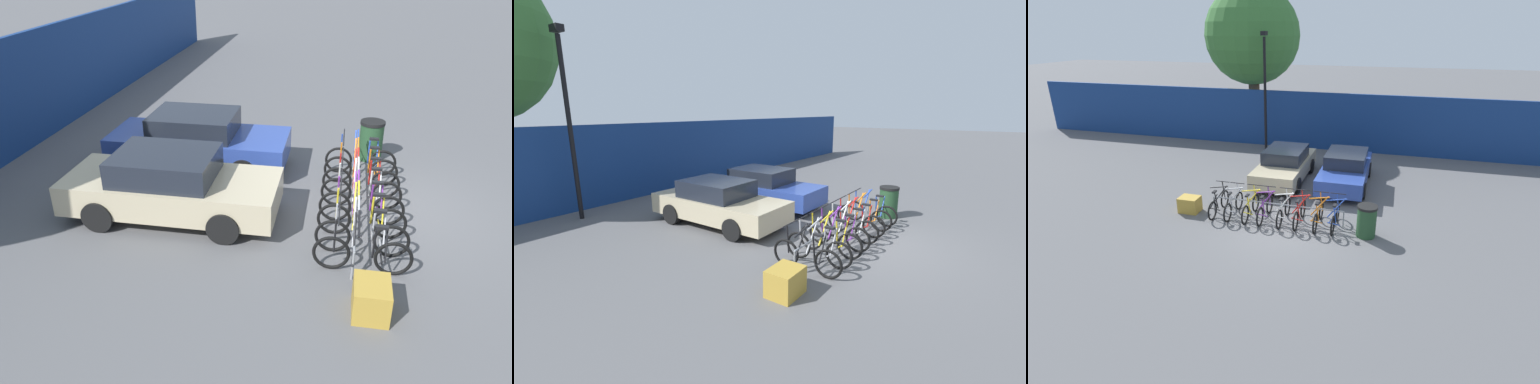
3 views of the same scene
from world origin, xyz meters
The scene contains 17 objects.
ground_plane centered at (0.00, 0.00, 0.00)m, with size 120.00×120.00×0.00m, color #59595B.
hoarding_wall centered at (0.00, 9.50, 1.50)m, with size 36.00×0.16×2.99m, color navy.
bike_rack centered at (-0.48, 0.68, 0.50)m, with size 4.65×0.04×0.57m.
bicycle_black centered at (-2.53, 0.53, 0.38)m, with size 0.68×1.71×1.05m.
bicycle_silver centered at (-1.98, 0.53, 0.38)m, with size 0.68×1.71×1.05m.
bicycle_yellow centered at (-1.35, 0.53, 0.38)m, with size 0.68×1.71×1.05m.
bicycle_purple centered at (-0.83, 0.53, 0.38)m, with size 0.68×1.71×1.05m.
bicycle_white centered at (-0.17, 0.53, 0.38)m, with size 0.68×1.71×1.05m.
bicycle_red centered at (0.38, 0.53, 0.38)m, with size 0.68×1.71×1.05m.
bicycle_orange centered at (1.01, 0.53, 0.38)m, with size 0.68×1.71×1.05m.
bicycle_blue centered at (1.57, 0.53, 0.38)m, with size 0.68×1.71×1.05m.
car_beige centered at (-1.19, 4.37, 0.69)m, with size 1.91×4.34×1.40m.
car_blue centered at (1.36, 4.52, 0.69)m, with size 1.91×4.39×1.40m.
lamp_post centered at (-3.41, 8.50, 3.32)m, with size 0.24×0.44×5.93m.
trash_bin centered at (2.59, 0.26, 0.52)m, with size 0.63×0.63×1.03m.
cargo_crate centered at (-3.60, 0.39, 0.28)m, with size 0.70×0.56×0.55m, color #B28C33.
tree_behind_hoarding centered at (-5.01, 11.30, 5.64)m, with size 5.31×5.31×8.34m.
Camera 3 is at (3.14, -11.13, 6.09)m, focal length 28.00 mm.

